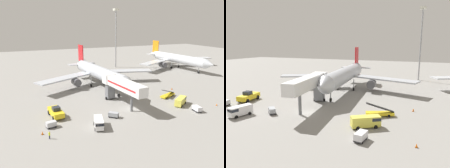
{
  "view_description": "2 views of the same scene",
  "coord_description": "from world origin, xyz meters",
  "views": [
    {
      "loc": [
        -27.28,
        -50.75,
        22.89
      ],
      "look_at": [
        0.19,
        12.94,
        3.86
      ],
      "focal_mm": 35.95,
      "sensor_mm": 36.0,
      "label": 1
    },
    {
      "loc": [
        24.8,
        -39.42,
        15.35
      ],
      "look_at": [
        0.82,
        16.93,
        3.68
      ],
      "focal_mm": 34.44,
      "sensor_mm": 36.0,
      "label": 2
    }
  ],
  "objects": [
    {
      "name": "ground_plane",
      "position": [
        0.0,
        0.0,
        0.0
      ],
      "size": [
        300.0,
        300.0,
        0.0
      ],
      "primitive_type": "plane",
      "color": "gray"
    },
    {
      "name": "baggage_cart_mid_left",
      "position": [
        -6.41,
        -3.34,
        0.75
      ],
      "size": [
        2.69,
        2.61,
        1.34
      ],
      "color": "#38383D",
      "rests_on": "ground"
    },
    {
      "name": "service_van_far_center",
      "position": [
        14.92,
        -2.81,
        1.25
      ],
      "size": [
        5.55,
        4.57,
        2.18
      ],
      "color": "#E5DB4C",
      "rests_on": "ground"
    },
    {
      "name": "safety_cone_alpha",
      "position": [
        23.96,
        -7.47,
        0.32
      ],
      "size": [
        0.43,
        0.43,
        0.65
      ],
      "color": "black",
      "rests_on": "ground"
    },
    {
      "name": "apron_light_mast",
      "position": [
        21.01,
        56.23,
        20.14
      ],
      "size": [
        2.4,
        2.4,
        29.69
      ],
      "color": "#93969B",
      "rests_on": "ground"
    },
    {
      "name": "airplane_at_gate",
      "position": [
        -0.05,
        25.05,
        5.18
      ],
      "size": [
        45.94,
        44.19,
        13.81
      ],
      "color": "#B7BCC6",
      "rests_on": "ground"
    },
    {
      "name": "belt_loader_truck",
      "position": [
        15.85,
        4.47,
        0.75
      ],
      "size": [
        6.13,
        3.85,
        2.94
      ],
      "color": "yellow",
      "rests_on": "ground"
    },
    {
      "name": "safety_cone_charlie",
      "position": [
        22.22,
        10.51,
        0.36
      ],
      "size": [
        0.48,
        0.48,
        0.73
      ],
      "color": "black",
      "rests_on": "ground"
    },
    {
      "name": "pushback_tug",
      "position": [
        -19.48,
        2.92,
        1.24
      ],
      "size": [
        3.44,
        6.79,
        2.69
      ],
      "color": "yellow",
      "rests_on": "ground"
    },
    {
      "name": "baggage_cart_rear_left",
      "position": [
        15.61,
        -8.53,
        0.81
      ],
      "size": [
        1.74,
        2.8,
        1.46
      ],
      "color": "#38383D",
      "rests_on": "ground"
    },
    {
      "name": "jet_bridge",
      "position": [
        -0.98,
        4.06,
        5.87
      ],
      "size": [
        5.4,
        18.73,
        7.77
      ],
      "color": "silver",
      "rests_on": "ground"
    },
    {
      "name": "service_van_far_left",
      "position": [
        -11.72,
        -7.21,
        1.25
      ],
      "size": [
        3.03,
        5.14,
        2.2
      ],
      "color": "white",
      "rests_on": "ground"
    }
  ]
}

